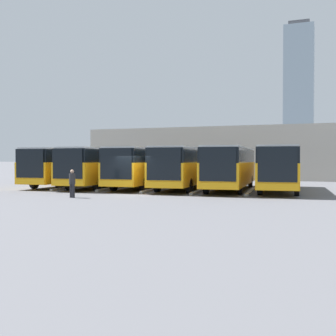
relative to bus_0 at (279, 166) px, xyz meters
The scene contains 15 objects.
ground_plane 10.58m from the bus_0, 33.80° to the left, with size 600.00×600.00×0.00m, color #5B5B60.
bus_0 is the anchor object (origin of this frame).
curb_divider_0 2.98m from the bus_0, 45.02° to the left, with size 0.24×6.59×0.15m, color #9E9E99.
bus_1 3.48m from the bus_0, ahead, with size 3.41×11.89×3.15m.
curb_divider_1 5.85m from the bus_0, 21.62° to the left, with size 0.24×6.59×0.15m, color #9E9E99.
bus_2 6.94m from the bus_0, ahead, with size 3.41×11.89×3.15m.
curb_divider_2 9.07m from the bus_0, 13.51° to the left, with size 0.24×6.59×0.15m, color #9E9E99.
bus_3 10.40m from the bus_0, ahead, with size 3.41×11.89×3.15m.
curb_divider_3 12.40m from the bus_0, ahead, with size 0.24×6.59×0.15m, color #9E9E99.
bus_4 13.88m from the bus_0, ahead, with size 3.41×11.89×3.15m.
curb_divider_4 15.86m from the bus_0, ahead, with size 0.24×6.59×0.15m, color #9E9E99.
bus_5 17.33m from the bus_0, ahead, with size 3.41×11.89×3.15m.
pedestrian 14.59m from the bus_0, 40.71° to the left, with size 0.48×0.48×1.67m.
station_building 22.05m from the bus_0, 66.82° to the right, with size 31.35×13.44×5.99m.
office_tower 212.82m from the bus_0, 87.27° to the right, with size 15.54×15.54×76.52m.
Camera 1 is at (-11.62, 25.08, 2.28)m, focal length 45.00 mm.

